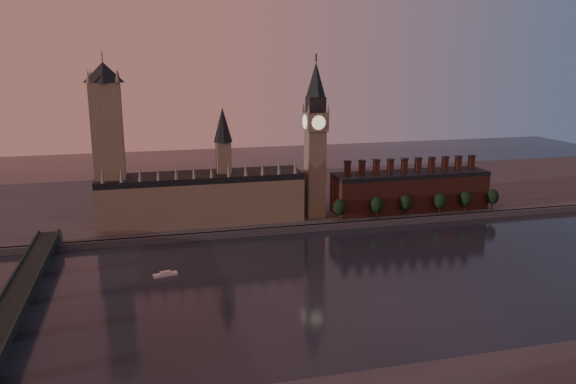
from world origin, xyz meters
The scene contains 14 objects.
ground centered at (0.00, 0.00, 0.00)m, with size 900.00×900.00×0.00m, color black.
north_bank centered at (0.00, 178.04, 2.00)m, with size 900.00×182.00×4.00m.
palace_of_westminster centered at (-64.41, 114.91, 21.63)m, with size 130.00×30.30×74.00m.
victoria_tower centered at (-120.00, 115.00, 59.09)m, with size 24.00×24.00×108.00m.
big_ben centered at (10.00, 110.00, 56.83)m, with size 15.00×15.00×107.00m.
chimney_block centered at (80.00, 110.00, 17.82)m, with size 110.00×25.00×37.00m.
embankment_tree_0 centered at (22.40, 94.16, 13.47)m, with size 8.60×8.60×14.88m.
embankment_tree_1 centered at (48.26, 93.76, 13.47)m, with size 8.60×8.60×14.88m.
embankment_tree_2 centered at (69.53, 94.82, 13.47)m, with size 8.60×8.60×14.88m.
embankment_tree_3 centered at (94.75, 93.74, 13.47)m, with size 8.60×8.60×14.88m.
embankment_tree_4 centered at (114.44, 94.20, 13.47)m, with size 8.60×8.60×14.88m.
embankment_tree_5 centered at (136.04, 94.63, 13.47)m, with size 8.60×8.60×14.88m.
westminster_bridge centered at (-155.00, -2.70, 7.44)m, with size 14.00×200.00×11.55m.
river_boat centered at (-92.21, 34.91, 0.93)m, with size 12.61×6.01×2.43m.
Camera 1 is at (-98.37, -240.01, 106.95)m, focal length 35.00 mm.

